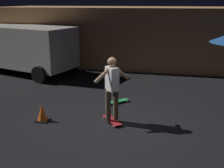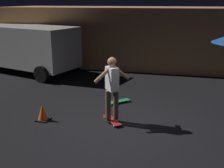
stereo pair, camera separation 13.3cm
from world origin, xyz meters
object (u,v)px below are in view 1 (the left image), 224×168
Objects in this scene: parked_van at (23,46)px; skater at (112,85)px; skateboard_spare at (117,101)px; skateboard_ridden at (112,120)px; traffic_cone at (42,113)px.

parked_van is 6.67m from skater.
parked_van is 7.06× the size of skateboard_spare.
skater reaches higher than skateboard_spare.
skateboard_ridden is at bearing -84.06° from skateboard_spare.
parked_van is 2.96× the size of skater.
skateboard_spare is 2.43m from traffic_cone.
skater is (0.15, -1.43, 0.98)m from skateboard_spare.
traffic_cone is at bearing -133.88° from skateboard_spare.
traffic_cone reaches higher than skateboard_ridden.
skater reaches higher than traffic_cone.
skateboard_ridden is 0.98m from skater.
skater is at bearing -84.06° from skateboard_spare.
parked_van is at bearing 148.06° from skateboard_spare.
skateboard_ridden is 1.05× the size of skateboard_spare.
skateboard_ridden is at bearing 9.69° from traffic_cone.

